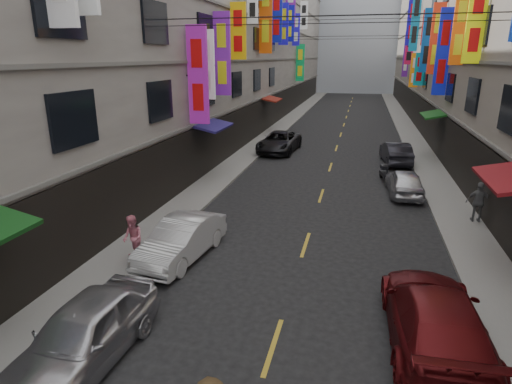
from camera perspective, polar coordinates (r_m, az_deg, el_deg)
The scene contains 18 objects.
sidewalk_left at distance 39.83m, azimuth 2.51°, elevation 8.08°, with size 2.00×90.00×0.12m, color slate.
sidewalk_right at distance 39.32m, azimuth 20.05°, elevation 6.91°, with size 2.00×90.00×0.12m, color slate.
building_row_left at distance 40.97m, azimuth -6.16°, elevation 21.50°, with size 10.14×90.00×19.00m.
building_row_right at distance 39.98m, azimuth 30.60°, elevation 19.41°, with size 10.14×90.00×19.00m.
haze_block at distance 88.65m, azimuth 13.51°, elevation 19.98°, with size 18.00×8.00×22.00m, color #A6AEB9.
shop_signage at distance 31.79m, azimuth 11.30°, elevation 21.83°, with size 14.00×55.00×11.83m.
street_awnings at distance 23.00m, azimuth 6.36°, elevation 8.38°, with size 13.99×35.20×0.41m.
overhead_cables at distance 26.66m, azimuth 10.95°, elevation 21.95°, with size 14.00×38.04×1.24m.
lane_markings at distance 36.18m, azimuth 10.98°, elevation 6.72°, with size 0.12×80.20×0.01m.
scooter_far_right at distance 24.88m, azimuth 16.74°, elevation 2.41°, with size 0.62×1.79×1.14m.
car_left_near at distance 10.75m, azimuth -21.97°, elevation -17.15°, with size 1.76×4.38×1.49m, color silver.
car_left_mid at distance 14.89m, azimuth -9.92°, elevation -6.26°, with size 1.47×4.20×1.38m, color silver.
car_left_far at distance 31.28m, azimuth 3.11°, elevation 6.68°, with size 2.42×5.25×1.46m, color black.
car_right_near at distance 11.30m, azimuth 22.76°, elevation -15.31°, with size 2.15×5.29×1.54m, color #5B0F12.
car_right_mid at distance 22.59m, azimuth 19.19°, elevation 1.24°, with size 1.56×3.88×1.32m, color silver.
car_right_far at distance 29.21m, azimuth 18.13°, elevation 4.99°, with size 1.49×4.27×1.41m, color #222128.
pedestrian_lfar at distance 14.86m, azimuth -16.11°, elevation -5.90°, with size 0.75×0.52×1.55m, color #DB7488.
pedestrian_rfar at distance 19.75m, azimuth 27.57°, elevation -1.20°, with size 0.98×0.56×1.68m, color #5F5F61.
Camera 1 is at (1.67, 3.48, 6.65)m, focal length 30.00 mm.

